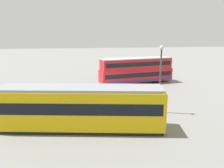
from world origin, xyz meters
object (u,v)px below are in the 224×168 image
pedestrian_near_railing (102,98)px  info_sign (55,95)px  tram_yellow (81,107)px  double_decker_bus (136,70)px  street_lamp (160,74)px

pedestrian_near_railing → info_sign: bearing=3.5°
tram_yellow → info_sign: 5.53m
double_decker_bus → street_lamp: (0.96, 12.77, 1.81)m
info_sign → street_lamp: (-9.99, 2.15, 2.25)m
double_decker_bus → street_lamp: size_ratio=1.77×
pedestrian_near_railing → street_lamp: 6.43m
double_decker_bus → street_lamp: 12.93m
double_decker_bus → pedestrian_near_railing: (6.19, 10.33, -1.02)m
info_sign → tram_yellow: bearing=117.0°
pedestrian_near_railing → tram_yellow: bearing=66.6°
pedestrian_near_railing → info_sign: 4.80m
tram_yellow → pedestrian_near_railing: tram_yellow is taller
double_decker_bus → street_lamp: street_lamp is taller
double_decker_bus → info_sign: 15.26m
tram_yellow → street_lamp: (-7.49, -2.77, 1.98)m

